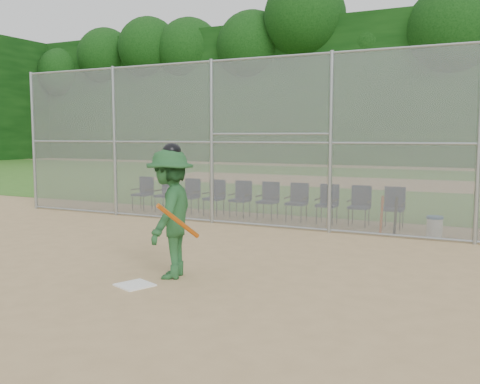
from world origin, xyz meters
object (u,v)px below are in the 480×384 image
at_px(home_plate, 135,285).
at_px(chair_0, 142,194).
at_px(batter_at_plate, 170,213).
at_px(water_cooler, 435,226).

bearing_deg(home_plate, chair_0, 125.67).
distance_m(home_plate, batter_at_plate, 1.19).
distance_m(batter_at_plate, water_cooler, 6.23).
xyz_separation_m(home_plate, chair_0, (-4.70, 6.55, 0.47)).
height_order(water_cooler, chair_0, chair_0).
bearing_deg(water_cooler, batter_at_plate, -121.73).
distance_m(home_plate, chair_0, 8.08).
xyz_separation_m(water_cooler, chair_0, (-8.15, 0.65, 0.26)).
distance_m(batter_at_plate, chair_0, 7.69).
bearing_deg(water_cooler, home_plate, -120.33).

